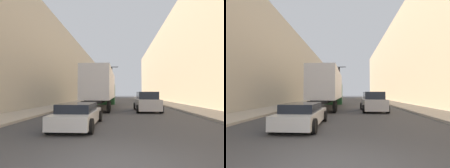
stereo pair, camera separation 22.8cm
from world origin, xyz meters
The scene contains 8 objects.
sidewalk_right centered at (7.27, 30.00, 0.07)m, with size 3.16×80.00×0.15m.
sidewalk_left centered at (-7.27, 30.00, 0.07)m, with size 3.16×80.00×0.15m.
building_right centered at (11.85, 30.00, 7.95)m, with size 6.00×80.00×15.90m.
building_left centered at (-11.85, 30.00, 6.14)m, with size 6.00×80.00×12.29m.
semi_truck centered at (-2.02, 16.87, 2.33)m, with size 2.52×13.97×4.08m.
sedan_car centered at (-2.00, 5.14, 0.58)m, with size 1.99×4.50×1.18m.
suv_car centered at (2.54, 12.74, 0.85)m, with size 2.18×4.61×1.80m.
traffic_signal_gantry centered at (-4.23, 29.65, 4.92)m, with size 5.30×0.35×6.99m.
Camera 1 is at (0.13, -3.68, 1.69)m, focal length 28.00 mm.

